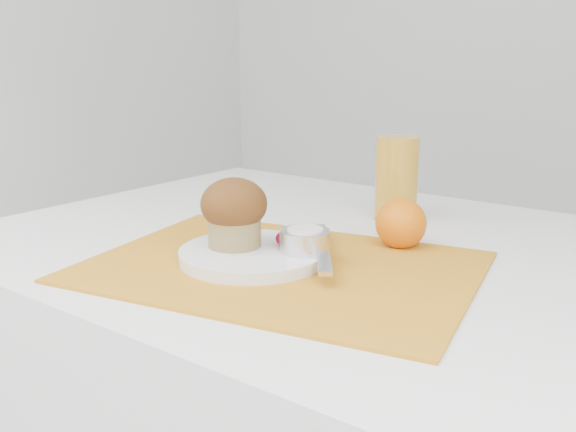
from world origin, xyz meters
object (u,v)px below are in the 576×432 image
Objects in this scene: plate at (253,255)px; muffin at (234,211)px; juice_glass at (396,179)px; orange at (401,224)px.

plate is 0.06m from muffin.
plate is 1.39× the size of juice_glass.
juice_glass is (-0.08, 0.14, 0.03)m from orange.
muffin reaches higher than orange.
orange reaches higher than plate.
orange is 0.78× the size of muffin.
orange is 0.52× the size of juice_glass.
juice_glass reaches higher than muffin.
plate is at bearing -97.68° from juice_glass.
juice_glass is at bearing 120.27° from orange.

